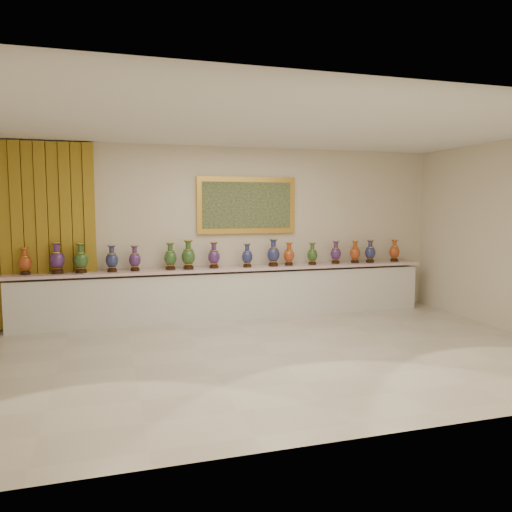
{
  "coord_description": "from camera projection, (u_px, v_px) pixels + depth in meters",
  "views": [
    {
      "loc": [
        -2.05,
        -6.14,
        1.97
      ],
      "look_at": [
        0.3,
        1.7,
        1.14
      ],
      "focal_mm": 35.0,
      "sensor_mm": 36.0,
      "label": 1
    }
  ],
  "objects": [
    {
      "name": "ground",
      "position": [
        271.0,
        354.0,
        6.63
      ],
      "size": [
        8.0,
        8.0,
        0.0
      ],
      "primitive_type": "plane",
      "color": "beige",
      "rests_on": "ground"
    },
    {
      "name": "vase_4",
      "position": [
        135.0,
        259.0,
        8.21
      ],
      "size": [
        0.22,
        0.22,
        0.42
      ],
      "rotation": [
        0.0,
        0.0,
        0.14
      ],
      "color": "black",
      "rests_on": "counter"
    },
    {
      "name": "vase_10",
      "position": [
        289.0,
        255.0,
        8.97
      ],
      "size": [
        0.24,
        0.24,
        0.42
      ],
      "rotation": [
        0.0,
        0.0,
        -0.34
      ],
      "color": "black",
      "rests_on": "counter"
    },
    {
      "name": "vase_9",
      "position": [
        273.0,
        254.0,
        8.85
      ],
      "size": [
        0.23,
        0.23,
        0.48
      ],
      "rotation": [
        0.0,
        0.0,
        -0.02
      ],
      "color": "black",
      "rests_on": "counter"
    },
    {
      "name": "vase_5",
      "position": [
        170.0,
        258.0,
        8.36
      ],
      "size": [
        0.25,
        0.25,
        0.46
      ],
      "rotation": [
        0.0,
        0.0,
        0.2
      ],
      "color": "black",
      "rests_on": "counter"
    },
    {
      "name": "vase_8",
      "position": [
        247.0,
        256.0,
        8.72
      ],
      "size": [
        0.25,
        0.25,
        0.41
      ],
      "rotation": [
        0.0,
        0.0,
        -0.37
      ],
      "color": "black",
      "rests_on": "counter"
    },
    {
      "name": "vase_1",
      "position": [
        57.0,
        260.0,
        7.87
      ],
      "size": [
        0.26,
        0.26,
        0.5
      ],
      "rotation": [
        0.0,
        0.0,
        0.15
      ],
      "color": "black",
      "rests_on": "counter"
    },
    {
      "name": "label_card",
      "position": [
        87.0,
        273.0,
        7.89
      ],
      "size": [
        0.1,
        0.06,
        0.0
      ],
      "primitive_type": "cube",
      "color": "white",
      "rests_on": "counter"
    },
    {
      "name": "vase_12",
      "position": [
        336.0,
        253.0,
        9.26
      ],
      "size": [
        0.24,
        0.24,
        0.42
      ],
      "rotation": [
        0.0,
        0.0,
        0.25
      ],
      "color": "black",
      "rests_on": "counter"
    },
    {
      "name": "vase_3",
      "position": [
        112.0,
        260.0,
        8.1
      ],
      "size": [
        0.26,
        0.26,
        0.44
      ],
      "rotation": [
        0.0,
        0.0,
        0.38
      ],
      "color": "black",
      "rests_on": "counter"
    },
    {
      "name": "vase_2",
      "position": [
        81.0,
        260.0,
        7.94
      ],
      "size": [
        0.22,
        0.22,
        0.48
      ],
      "rotation": [
        0.0,
        0.0,
        0.01
      ],
      "color": "black",
      "rests_on": "counter"
    },
    {
      "name": "vase_6",
      "position": [
        188.0,
        256.0,
        8.42
      ],
      "size": [
        0.24,
        0.24,
        0.49
      ],
      "rotation": [
        0.0,
        0.0,
        0.03
      ],
      "color": "black",
      "rests_on": "counter"
    },
    {
      "name": "vase_14",
      "position": [
        370.0,
        252.0,
        9.42
      ],
      "size": [
        0.24,
        0.24,
        0.43
      ],
      "rotation": [
        0.0,
        0.0,
        0.23
      ],
      "color": "black",
      "rests_on": "counter"
    },
    {
      "name": "room",
      "position": [
        79.0,
        230.0,
        8.09
      ],
      "size": [
        8.0,
        8.0,
        8.0
      ],
      "color": "beige",
      "rests_on": "ground"
    },
    {
      "name": "vase_0",
      "position": [
        25.0,
        262.0,
        7.76
      ],
      "size": [
        0.25,
        0.25,
        0.43
      ],
      "rotation": [
        0.0,
        0.0,
        0.34
      ],
      "color": "black",
      "rests_on": "counter"
    },
    {
      "name": "vase_13",
      "position": [
        355.0,
        253.0,
        9.37
      ],
      "size": [
        0.25,
        0.25,
        0.42
      ],
      "rotation": [
        0.0,
        0.0,
        -0.38
      ],
      "color": "black",
      "rests_on": "counter"
    },
    {
      "name": "vase_15",
      "position": [
        394.0,
        252.0,
        9.62
      ],
      "size": [
        0.24,
        0.24,
        0.42
      ],
      "rotation": [
        0.0,
        0.0,
        -0.25
      ],
      "color": "black",
      "rests_on": "counter"
    },
    {
      "name": "vase_11",
      "position": [
        312.0,
        255.0,
        9.08
      ],
      "size": [
        0.21,
        0.21,
        0.4
      ],
      "rotation": [
        0.0,
        0.0,
        0.12
      ],
      "color": "black",
      "rests_on": "counter"
    },
    {
      "name": "vase_7",
      "position": [
        214.0,
        256.0,
        8.59
      ],
      "size": [
        0.21,
        0.21,
        0.45
      ],
      "rotation": [
        0.0,
        0.0,
        -0.01
      ],
      "color": "black",
      "rests_on": "counter"
    },
    {
      "name": "counter",
      "position": [
        230.0,
        293.0,
        8.75
      ],
      "size": [
        7.28,
        0.48,
        0.9
      ],
      "color": "white",
      "rests_on": "ground"
    }
  ]
}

